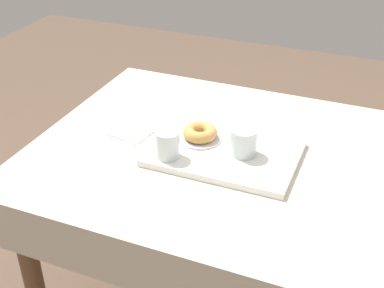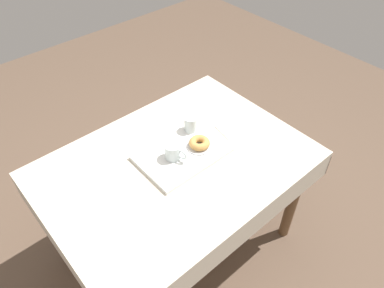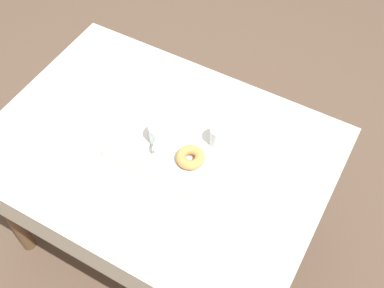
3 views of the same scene
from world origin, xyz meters
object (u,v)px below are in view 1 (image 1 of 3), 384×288
Objects in this scene: donut_plate_left at (200,138)px; paper_napkin at (134,131)px; dining_table at (243,182)px; serving_tray at (225,153)px; tea_mug_left at (243,142)px; sugar_donut_left at (200,132)px; water_glass_near at (168,145)px.

paper_napkin is (-0.24, -0.00, -0.02)m from donut_plate_left.
dining_table is 0.41m from paper_napkin.
serving_tray is 3.32× the size of donut_plate_left.
tea_mug_left is 0.16m from donut_plate_left.
sugar_donut_left is 0.82× the size of paper_napkin.
serving_tray is (-0.06, -0.02, 0.11)m from dining_table.
tea_mug_left is at bearing -3.53° from paper_napkin.
serving_tray is at bearing -4.40° from paper_napkin.
tea_mug_left is 0.92× the size of paper_napkin.
donut_plate_left is (-0.15, 0.03, -0.04)m from tea_mug_left.
water_glass_near is (-0.15, -0.10, 0.05)m from serving_tray.
dining_table is 9.87× the size of donut_plate_left.
water_glass_near reaches higher than paper_napkin.
dining_table is at bearing -0.74° from paper_napkin.
serving_tray is 3.38× the size of paper_napkin.
donut_plate_left is at bearing 67.91° from water_glass_near.
donut_plate_left is at bearing 90.00° from sugar_donut_left.
tea_mug_left reaches higher than dining_table.
water_glass_near is at bearing -149.30° from dining_table.
donut_plate_left is at bearing 163.01° from serving_tray.
sugar_donut_left is at bearing 176.94° from dining_table.
donut_plate_left is 0.24m from paper_napkin.
water_glass_near is 0.79× the size of sugar_donut_left.
water_glass_near is 0.15m from donut_plate_left.
serving_tray is 5.22× the size of water_glass_near.
paper_napkin is at bearing 145.56° from water_glass_near.
water_glass_near is 0.64× the size of donut_plate_left.
serving_tray is at bearing -160.74° from dining_table.
tea_mug_left is at bearing 1.73° from serving_tray.
sugar_donut_left is (-0.15, 0.03, -0.01)m from tea_mug_left.
tea_mug_left is (0.06, 0.00, 0.05)m from serving_tray.
serving_tray is at bearing -16.99° from sugar_donut_left.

